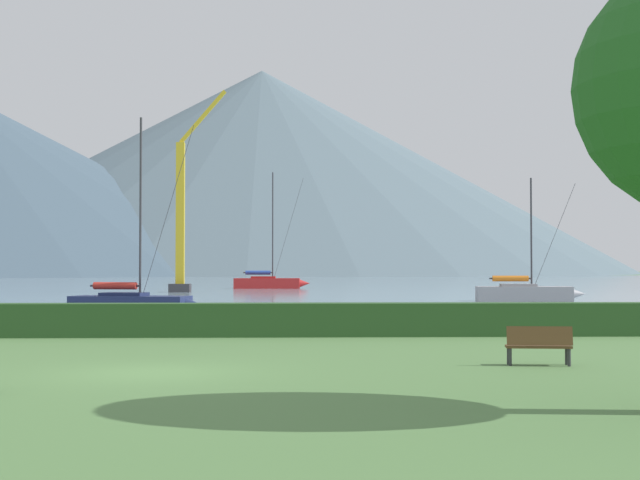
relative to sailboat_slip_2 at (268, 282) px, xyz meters
The scene contains 9 objects.
ground_plane 84.16m from the sailboat_slip_2, 90.72° to the right, with size 1000.00×1000.00×0.00m, color #517A42.
harbor_water 52.87m from the sailboat_slip_2, 91.15° to the left, with size 320.00×246.00×0.00m, color gray.
hedge_line 73.16m from the sailboat_slip_2, 90.83° to the right, with size 80.00×1.20×1.14m, color #284C23.
sailboat_slip_2 is the anchor object (origin of this frame).
sailboat_slip_5 58.20m from the sailboat_slip_2, 95.68° to the right, with size 6.97×3.21×9.96m.
sailboat_slip_7 44.52m from the sailboat_slip_2, 65.00° to the right, with size 7.68×2.90×8.68m.
park_bench_near_path 83.35m from the sailboat_slip_2, 84.44° to the right, with size 1.60×0.65×0.95m.
dock_crane 18.10m from the sailboat_slip_2, 117.95° to the right, with size 5.41×2.00×19.60m.
distant_hill_central_peak 277.03m from the sailboat_slip_2, 91.63° to the left, with size 293.61×293.61×83.03m, color slate.
Camera 1 is at (3.04, -21.02, 2.36)m, focal length 52.23 mm.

